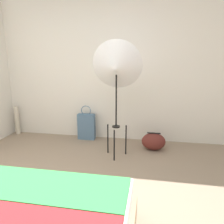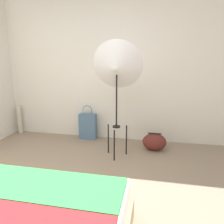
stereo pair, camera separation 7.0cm
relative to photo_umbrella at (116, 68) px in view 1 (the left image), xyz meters
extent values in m
plane|color=gray|center=(-0.48, -1.47, -1.30)|extent=(14.00, 14.00, 0.00)
cube|color=silver|center=(-0.48, 0.76, 0.00)|extent=(8.00, 0.05, 2.60)
cube|color=green|center=(-0.55, -1.56, -0.88)|extent=(1.78, 0.46, 0.04)
cylinder|color=black|center=(0.00, -0.16, -1.07)|extent=(0.02, 0.02, 0.46)
cylinder|color=black|center=(-0.14, 0.08, -1.07)|extent=(0.02, 0.02, 0.46)
cylinder|color=black|center=(0.14, 0.08, -1.07)|extent=(0.02, 0.02, 0.46)
cylinder|color=black|center=(0.00, 0.00, -0.84)|extent=(0.11, 0.11, 0.02)
cylinder|color=black|center=(0.00, 0.00, -0.42)|extent=(0.02, 0.02, 0.85)
cone|color=silver|center=(0.00, 0.00, 0.01)|extent=(0.71, 0.39, 0.73)
cube|color=slate|center=(-0.64, 0.61, -1.07)|extent=(0.30, 0.13, 0.46)
torus|color=slate|center=(-0.64, 0.61, -0.77)|extent=(0.18, 0.01, 0.18)
ellipsoid|color=#5B231E|center=(0.55, 0.33, -1.17)|extent=(0.38, 0.27, 0.27)
cube|color=black|center=(0.55, 0.33, -1.03)|extent=(0.21, 0.04, 0.01)
cylinder|color=beige|center=(-2.03, 0.65, -1.03)|extent=(0.08, 0.08, 0.54)
camera|label=1|loc=(0.47, -3.00, 0.12)|focal=35.00mm
camera|label=2|loc=(0.54, -2.99, 0.12)|focal=35.00mm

